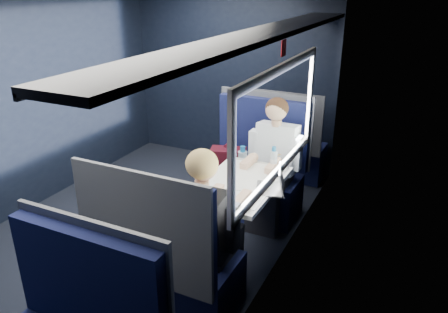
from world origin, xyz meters
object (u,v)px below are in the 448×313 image
at_px(table, 238,190).
at_px(man, 273,157).
at_px(woman, 206,223).
at_px(cup, 286,165).
at_px(laptop, 275,184).
at_px(seat_bay_near, 254,173).
at_px(seat_bay_far, 166,263).
at_px(bottle_small, 273,160).
at_px(seat_row_front, 283,147).

xyz_separation_m(table, man, (0.07, 0.70, 0.06)).
height_order(table, woman, woman).
bearing_deg(cup, laptop, -82.64).
bearing_deg(table, seat_bay_near, 102.80).
bearing_deg(cup, woman, -100.62).
bearing_deg(man, seat_bay_far, -99.03).
bearing_deg(table, laptop, -4.04).
relative_size(seat_bay_near, woman, 0.95).
xyz_separation_m(table, bottle_small, (0.19, 0.36, 0.18)).
bearing_deg(laptop, seat_bay_near, 121.21).
height_order(woman, bottle_small, woman).
bearing_deg(seat_bay_near, man, -32.38).
xyz_separation_m(woman, bottle_small, (0.12, 1.07, 0.11)).
height_order(seat_row_front, man, man).
height_order(seat_bay_far, cup, seat_bay_far).
distance_m(man, laptop, 0.78).
bearing_deg(laptop, seat_row_front, 106.09).
relative_size(table, cup, 12.54).
relative_size(table, seat_row_front, 0.86).
xyz_separation_m(man, woman, (0.00, -1.41, 0.01)).
distance_m(woman, cup, 1.17).
xyz_separation_m(table, cup, (0.28, 0.44, 0.12)).
xyz_separation_m(woman, laptop, (0.28, 0.68, 0.07)).
relative_size(seat_bay_near, laptop, 3.75).
distance_m(seat_bay_far, man, 1.62).
xyz_separation_m(seat_bay_near, seat_bay_far, (0.01, -1.74, -0.01)).
bearing_deg(table, woman, -84.55).
relative_size(seat_bay_far, woman, 0.95).
relative_size(seat_row_front, laptop, 3.45).
bearing_deg(cup, seat_row_front, 108.93).
bearing_deg(seat_bay_far, table, 78.22).
height_order(table, seat_bay_far, seat_bay_far).
height_order(man, laptop, man).
relative_size(seat_bay_near, seat_bay_far, 1.00).
bearing_deg(seat_bay_near, laptop, -58.79).
relative_size(laptop, bottle_small, 1.47).
height_order(bottle_small, cup, bottle_small).
relative_size(table, man, 0.76).
xyz_separation_m(man, bottle_small, (0.12, -0.34, 0.12)).
bearing_deg(table, seat_bay_far, -101.78).
height_order(man, woman, same).
bearing_deg(seat_bay_far, seat_bay_near, 90.47).
distance_m(woman, bottle_small, 1.08).
bearing_deg(table, seat_row_front, 95.80).
xyz_separation_m(seat_bay_far, seat_row_front, (0.00, 2.67, -0.00)).
distance_m(seat_row_front, bottle_small, 1.54).
distance_m(seat_bay_near, man, 0.43).
relative_size(seat_bay_near, seat_row_front, 1.09).
bearing_deg(bottle_small, woman, -96.47).
height_order(seat_bay_far, man, man).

